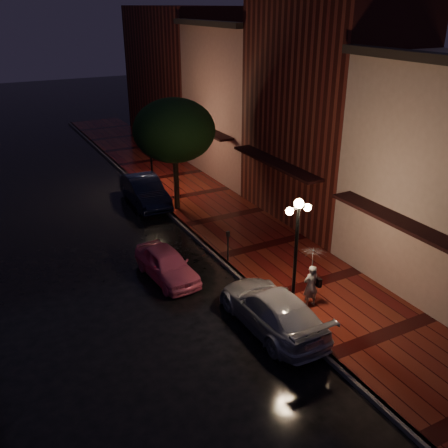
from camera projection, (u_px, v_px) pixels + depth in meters
ground at (219, 259)px, 21.63m from camera, size 120.00×120.00×0.00m
sidewalk at (263, 247)px, 22.56m from camera, size 4.50×60.00×0.15m
curb at (219, 258)px, 21.60m from camera, size 0.25×60.00×0.15m
storefront_mid at (328, 109)px, 24.00m from camera, size 5.00×8.00×11.00m
storefront_far at (245, 103)px, 30.87m from camera, size 5.00×8.00×9.00m
storefront_extra at (181, 76)px, 38.75m from camera, size 5.00×12.00×10.00m
streetlamp_near at (296, 251)px, 16.68m from camera, size 0.96×0.36×4.31m
streetlamp_far at (151, 150)px, 28.00m from camera, size 0.96×0.36×4.31m
street_tree at (174, 132)px, 25.01m from camera, size 4.16×4.16×5.80m
pink_car at (167, 264)px, 19.92m from camera, size 1.80×3.81×1.26m
navy_car at (145, 191)px, 27.28m from camera, size 1.76×4.72×1.54m
silver_car at (272, 309)px, 16.86m from camera, size 2.03×4.88×1.41m
woman_with_umbrella at (312, 269)px, 17.48m from camera, size 0.95×0.97×2.28m
parking_meter at (228, 243)px, 20.84m from camera, size 0.15×0.13×1.39m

